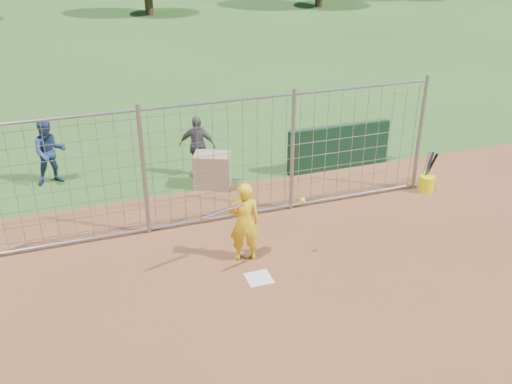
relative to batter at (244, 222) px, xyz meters
name	(u,v)px	position (x,y,z in m)	size (l,w,h in m)	color
ground	(255,273)	(0.03, -0.48, -0.76)	(100.00, 100.00, 0.00)	#2D591E
home_plate	(259,278)	(0.03, -0.68, -0.75)	(0.43, 0.43, 0.02)	silver
dugout_wall	(339,147)	(3.43, 3.12, -0.21)	(2.60, 0.20, 1.10)	#11381E
batter	(244,222)	(0.00, 0.00, 0.00)	(0.55, 0.36, 1.52)	yellow
bystander_a	(50,152)	(-3.16, 4.52, 0.00)	(0.74, 0.58, 1.53)	navy
bystander_b	(197,146)	(0.10, 3.82, -0.02)	(0.87, 0.36, 1.48)	#505055
equipment_bin	(212,170)	(0.26, 3.12, -0.36)	(0.80, 0.55, 0.80)	tan
equipment_in_play	(243,208)	(-0.12, -0.29, 0.44)	(1.89, 0.32, 0.10)	silver
bucket_with_bats	(427,182)	(4.70, 1.28, -0.51)	(0.34, 0.40, 0.97)	#FEFA0D
backstop_fence	(221,163)	(0.03, 1.52, 0.50)	(9.08, 0.08, 2.60)	gray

